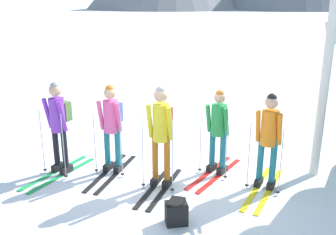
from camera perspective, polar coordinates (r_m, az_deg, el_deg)
ground_plane at (r=7.31m, az=-0.93°, el=-8.75°), size 400.00×400.00×0.00m
skier_in_purple at (r=7.41m, az=-15.84°, el=-0.72°), size 0.70×1.73×1.77m
skier_in_pink at (r=7.27m, az=-8.30°, el=-0.96°), size 0.61×1.72×1.70m
skier_in_yellow at (r=6.60m, az=-1.01°, el=-1.91°), size 0.61×1.63×1.82m
skier_in_green at (r=7.20m, az=7.39°, el=-1.78°), size 0.81×1.71×1.62m
skier_in_orange at (r=6.79m, az=14.64°, el=-2.69°), size 0.65×1.81×1.71m
birch_tree_slender at (r=7.30m, az=22.63°, el=8.09°), size 0.93×0.87×4.35m
backpack_on_snow_front at (r=5.89m, az=1.24°, el=-13.79°), size 0.39×0.36×0.38m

